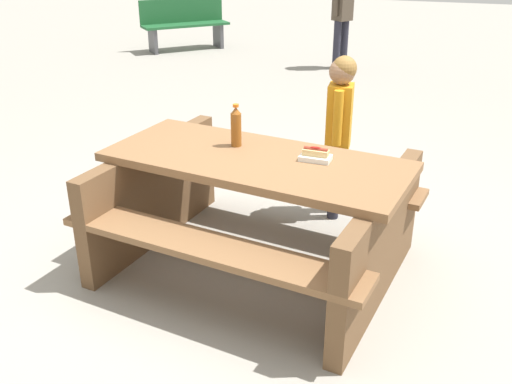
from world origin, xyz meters
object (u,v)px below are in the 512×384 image
(bystander_adult, at_px, (343,0))
(child_in_coat, at_px, (340,117))
(park_bench_mid, at_px, (184,23))
(picnic_table, at_px, (256,204))
(soda_bottle, at_px, (236,127))
(hotdog_tray, at_px, (316,155))

(bystander_adult, bearing_deg, child_in_coat, -79.65)
(park_bench_mid, bearing_deg, picnic_table, -61.84)
(soda_bottle, xyz_separation_m, bystander_adult, (-0.39, 5.64, 0.13))
(hotdog_tray, relative_size, park_bench_mid, 0.14)
(picnic_table, distance_m, child_in_coat, 1.00)
(hotdog_tray, bearing_deg, soda_bottle, 170.67)
(soda_bottle, height_order, child_in_coat, child_in_coat)
(picnic_table, xyz_separation_m, hotdog_tray, (0.34, 0.07, 0.34))
(hotdog_tray, bearing_deg, picnic_table, -169.17)
(child_in_coat, bearing_deg, hotdog_tray, -88.96)
(hotdog_tray, distance_m, bystander_adult, 5.80)
(bystander_adult, bearing_deg, soda_bottle, -86.05)
(child_in_coat, bearing_deg, picnic_table, -110.22)
(bystander_adult, bearing_deg, park_bench_mid, 168.05)
(soda_bottle, height_order, hotdog_tray, soda_bottle)
(picnic_table, relative_size, child_in_coat, 1.67)
(picnic_table, bearing_deg, bystander_adult, 95.60)
(child_in_coat, bearing_deg, park_bench_mid, 124.27)
(bystander_adult, bearing_deg, picnic_table, -84.40)
(picnic_table, xyz_separation_m, bystander_adult, (-0.57, 5.79, 0.56))
(picnic_table, xyz_separation_m, park_bench_mid, (-3.42, 6.40, 0.00))
(soda_bottle, height_order, park_bench_mid, soda_bottle)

